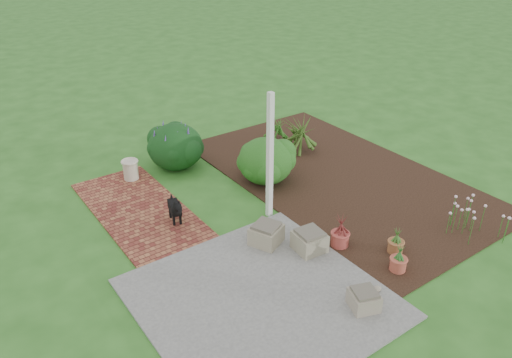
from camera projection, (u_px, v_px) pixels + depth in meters
ground at (260, 222)px, 9.54m from camera, size 80.00×80.00×0.00m
concrete_patio at (260, 298)px, 7.64m from camera, size 3.50×3.50×0.04m
brick_path at (139, 209)px, 9.92m from camera, size 1.60×3.50×0.04m
garden_bed at (337, 176)px, 11.17m from camera, size 4.00×7.00×0.03m
veranda_post at (270, 157)px, 9.18m from camera, size 0.10×0.10×2.50m
stone_trough_near at (364, 300)px, 7.37m from camera, size 0.51×0.51×0.27m
stone_trough_mid at (309, 242)px, 8.63m from camera, size 0.54×0.54×0.33m
stone_trough_far at (266, 235)px, 8.81m from camera, size 0.65×0.65×0.33m
black_dog at (175, 208)px, 9.33m from camera, size 0.28×0.60×0.52m
cream_ceramic_urn at (131, 170)px, 10.91m from camera, size 0.36×0.36×0.43m
evergreen_shrub at (266, 160)px, 10.72m from camera, size 1.55×1.55×1.01m
agapanthus_clump_back at (299, 131)px, 12.09m from camera, size 1.29×1.29×1.03m
agapanthus_clump_front at (275, 126)px, 12.73m from camera, size 1.08×1.08×0.75m
pink_flower_patch at (475, 220)px, 8.94m from camera, size 1.27×1.27×0.66m
terracotta_pot_bronze at (340, 239)px, 8.78m from camera, size 0.42×0.42×0.26m
terracotta_pot_small_left at (395, 246)px, 8.61m from camera, size 0.33×0.33×0.22m
terracotta_pot_small_right at (398, 264)px, 8.18m from camera, size 0.32×0.32×0.23m
purple_flowering_bush at (175, 145)px, 11.38m from camera, size 1.28×1.28×1.07m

